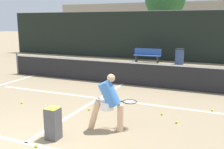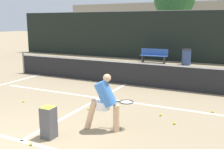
% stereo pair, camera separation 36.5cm
% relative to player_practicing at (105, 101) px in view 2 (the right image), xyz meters
% --- Properties ---
extents(ground_plane, '(100.00, 100.00, 0.00)m').
position_rel_player_practicing_xyz_m(ground_plane, '(-1.37, -1.72, -0.73)').
color(ground_plane, '#937F60').
extents(court_baseline_near, '(11.00, 0.10, 0.01)m').
position_rel_player_practicing_xyz_m(court_baseline_near, '(-1.37, -1.32, -0.73)').
color(court_baseline_near, white).
rests_on(court_baseline_near, ground).
extents(court_service_line, '(8.25, 0.10, 0.01)m').
position_rel_player_practicing_xyz_m(court_service_line, '(-1.37, 2.27, -0.73)').
color(court_service_line, white).
rests_on(court_service_line, ground).
extents(court_center_mark, '(0.10, 5.79, 0.01)m').
position_rel_player_practicing_xyz_m(court_center_mark, '(-1.37, 1.58, -0.73)').
color(court_center_mark, white).
rests_on(court_center_mark, ground).
extents(net, '(11.09, 0.09, 1.07)m').
position_rel_player_practicing_xyz_m(net, '(-1.37, 4.47, -0.22)').
color(net, slate).
rests_on(net, ground).
extents(fence_back, '(24.00, 0.06, 3.23)m').
position_rel_player_practicing_xyz_m(fence_back, '(-1.37, 11.74, 0.88)').
color(fence_back, black).
rests_on(fence_back, ground).
extents(player_practicing, '(1.12, 0.72, 1.37)m').
position_rel_player_practicing_xyz_m(player_practicing, '(0.00, 0.00, 0.00)').
color(player_practicing, '#DBAD84').
rests_on(player_practicing, ground).
extents(tennis_ball_scattered_0, '(0.07, 0.07, 0.07)m').
position_rel_player_practicing_xyz_m(tennis_ball_scattered_0, '(0.93, 1.51, -0.70)').
color(tennis_ball_scattered_0, '#D1E033').
rests_on(tennis_ball_scattered_0, ground).
extents(tennis_ball_scattered_1, '(0.07, 0.07, 0.07)m').
position_rel_player_practicing_xyz_m(tennis_ball_scattered_1, '(-1.45, 2.73, -0.70)').
color(tennis_ball_scattered_1, '#D1E033').
rests_on(tennis_ball_scattered_1, ground).
extents(tennis_ball_scattered_2, '(0.07, 0.07, 0.07)m').
position_rel_player_practicing_xyz_m(tennis_ball_scattered_2, '(-1.02, -1.38, -0.70)').
color(tennis_ball_scattered_2, '#D1E033').
rests_on(tennis_ball_scattered_2, ground).
extents(tennis_ball_scattered_3, '(0.07, 0.07, 0.07)m').
position_rel_player_practicing_xyz_m(tennis_ball_scattered_3, '(-3.35, 0.80, -0.70)').
color(tennis_ball_scattered_3, '#D1E033').
rests_on(tennis_ball_scattered_3, ground).
extents(tennis_ball_scattered_5, '(0.07, 0.07, 0.07)m').
position_rel_player_practicing_xyz_m(tennis_ball_scattered_5, '(2.20, 2.39, -0.70)').
color(tennis_ball_scattered_5, '#D1E033').
rests_on(tennis_ball_scattered_5, ground).
extents(tennis_ball_scattered_6, '(0.07, 0.07, 0.07)m').
position_rel_player_practicing_xyz_m(tennis_ball_scattered_6, '(1.41, 1.06, -0.70)').
color(tennis_ball_scattered_6, '#D1E033').
rests_on(tennis_ball_scattered_6, ground).
extents(tennis_ball_scattered_8, '(0.07, 0.07, 0.07)m').
position_rel_player_practicing_xyz_m(tennis_ball_scattered_8, '(-1.10, 1.08, -0.70)').
color(tennis_ball_scattered_8, '#D1E033').
rests_on(tennis_ball_scattered_8, ground).
extents(ball_hopper, '(0.28, 0.28, 0.71)m').
position_rel_player_practicing_xyz_m(ball_hopper, '(-0.93, -0.91, -0.36)').
color(ball_hopper, '#4C4C51').
rests_on(ball_hopper, ground).
extents(courtside_bench, '(1.72, 0.46, 0.86)m').
position_rel_player_practicing_xyz_m(courtside_bench, '(-2.03, 10.57, -0.26)').
color(courtside_bench, '#2D519E').
rests_on(courtside_bench, ground).
extents(trash_bin, '(0.54, 0.54, 0.94)m').
position_rel_player_practicing_xyz_m(trash_bin, '(-0.04, 10.56, -0.26)').
color(trash_bin, '#384C7F').
rests_on(trash_bin, ground).
extents(parked_car, '(1.87, 4.65, 1.41)m').
position_rel_player_practicing_xyz_m(parked_car, '(-2.35, 16.08, -0.13)').
color(parked_car, silver).
rests_on(parked_car, ground).
extents(building_far, '(36.00, 2.40, 4.87)m').
position_rel_player_practicing_xyz_m(building_far, '(-1.37, 28.57, 1.70)').
color(building_far, gray).
rests_on(building_far, ground).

